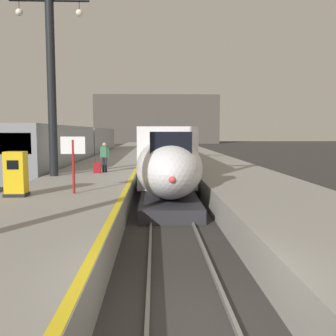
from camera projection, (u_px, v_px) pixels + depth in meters
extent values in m
plane|color=#33302D|center=(191.00, 329.00, 6.34)|extent=(260.00, 260.00, 0.00)
cube|color=gray|center=(113.00, 166.00, 30.76)|extent=(4.80, 110.00, 1.05)
cube|color=gray|center=(211.00, 166.00, 31.05)|extent=(4.80, 110.00, 1.05)
cube|color=yellow|center=(141.00, 160.00, 30.79)|extent=(0.20, 107.80, 0.01)
cube|color=slate|center=(153.00, 169.00, 33.66)|extent=(0.08, 110.00, 0.12)
cube|color=slate|center=(170.00, 168.00, 33.71)|extent=(0.08, 110.00, 0.12)
cube|color=slate|center=(63.00, 169.00, 33.38)|extent=(0.08, 110.00, 0.12)
cube|color=slate|center=(80.00, 169.00, 33.43)|extent=(0.08, 110.00, 0.12)
ellipsoid|color=silver|center=(169.00, 168.00, 15.91)|extent=(2.78, 5.78, 2.56)
cube|color=#28282D|center=(169.00, 205.00, 15.77)|extent=(2.46, 4.92, 0.55)
cube|color=black|center=(170.00, 143.00, 14.51)|extent=(1.59, 1.00, 0.90)
sphere|color=#F24C4C|center=(172.00, 179.00, 13.13)|extent=(0.28, 0.28, 0.28)
cube|color=silver|center=(164.00, 151.00, 24.58)|extent=(2.90, 14.00, 3.05)
cube|color=black|center=(142.00, 143.00, 24.47)|extent=(0.04, 11.90, 0.80)
cube|color=black|center=(186.00, 143.00, 24.57)|extent=(0.04, 11.90, 0.80)
cube|color=silver|center=(164.00, 171.00, 24.70)|extent=(2.92, 13.30, 0.24)
cube|color=black|center=(166.00, 189.00, 20.29)|extent=(2.03, 2.20, 0.56)
cube|color=black|center=(163.00, 171.00, 29.20)|extent=(2.03, 2.20, 0.56)
cube|color=silver|center=(160.00, 144.00, 41.09)|extent=(2.90, 18.00, 3.05)
cube|color=black|center=(147.00, 139.00, 40.99)|extent=(0.04, 15.84, 0.80)
cube|color=black|center=(173.00, 139.00, 41.09)|extent=(0.04, 15.84, 0.80)
cube|color=black|center=(161.00, 165.00, 35.17)|extent=(2.03, 2.20, 0.56)
cube|color=black|center=(160.00, 156.00, 47.35)|extent=(2.03, 2.20, 0.56)
cube|color=gray|center=(55.00, 148.00, 28.16)|extent=(2.85, 18.00, 3.30)
cube|color=black|center=(9.00, 144.00, 19.19)|extent=(2.28, 0.08, 1.10)
cube|color=black|center=(37.00, 141.00, 28.06)|extent=(0.04, 15.30, 0.90)
cube|color=black|center=(74.00, 141.00, 28.16)|extent=(0.04, 15.30, 0.90)
cube|color=black|center=(31.00, 183.00, 22.61)|extent=(2.00, 2.00, 0.52)
cube|color=black|center=(73.00, 166.00, 34.07)|extent=(2.00, 2.00, 0.52)
cube|color=gray|center=(95.00, 142.00, 46.66)|extent=(2.85, 18.00, 3.30)
cylinder|color=black|center=(52.00, 86.00, 19.18)|extent=(0.44, 0.44, 9.24)
cylinder|color=black|center=(19.00, 5.00, 18.74)|extent=(0.03, 0.03, 0.60)
sphere|color=#EFEACC|center=(19.00, 12.00, 18.77)|extent=(0.36, 0.36, 0.36)
cylinder|color=black|center=(79.00, 6.00, 18.84)|extent=(0.03, 0.03, 0.60)
sphere|color=#EFEACC|center=(79.00, 13.00, 18.88)|extent=(0.36, 0.36, 0.36)
cylinder|color=#23232D|center=(103.00, 165.00, 21.39)|extent=(0.13, 0.13, 0.85)
cylinder|color=#23232D|center=(106.00, 165.00, 21.33)|extent=(0.13, 0.13, 0.85)
cube|color=#336647|center=(104.00, 152.00, 21.29)|extent=(0.43, 0.35, 0.62)
cylinder|color=#336647|center=(101.00, 153.00, 21.38)|extent=(0.09, 0.09, 0.58)
cylinder|color=#336647|center=(108.00, 153.00, 21.21)|extent=(0.09, 0.09, 0.58)
sphere|color=tan|center=(104.00, 145.00, 21.25)|extent=(0.22, 0.22, 0.22)
cube|color=maroon|center=(97.00, 168.00, 20.87)|extent=(0.40, 0.22, 0.60)
cylinder|color=#262628|center=(95.00, 159.00, 20.82)|extent=(0.02, 0.02, 0.36)
cylinder|color=#262628|center=(99.00, 159.00, 20.82)|extent=(0.02, 0.02, 0.36)
cube|color=#262628|center=(97.00, 156.00, 20.80)|extent=(0.22, 0.03, 0.02)
cube|color=yellow|center=(16.00, 174.00, 13.29)|extent=(0.70, 0.56, 1.60)
cube|color=black|center=(13.00, 165.00, 12.97)|extent=(0.40, 0.02, 0.32)
cube|color=black|center=(17.00, 195.00, 13.36)|extent=(0.76, 0.62, 0.12)
cylinder|color=maroon|center=(73.00, 167.00, 13.88)|extent=(0.10, 0.10, 2.00)
cube|color=white|center=(73.00, 145.00, 13.81)|extent=(0.90, 0.06, 0.64)
cube|color=#4C4742|center=(157.00, 119.00, 107.13)|extent=(36.00, 2.00, 14.00)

